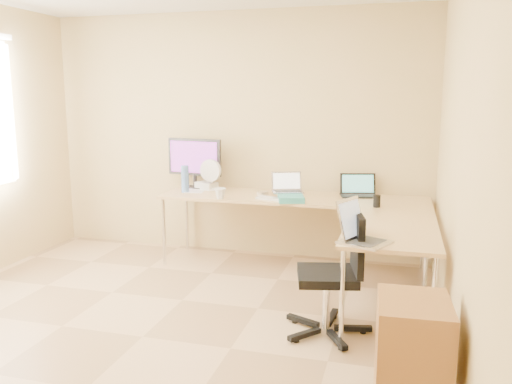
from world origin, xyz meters
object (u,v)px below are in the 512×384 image
(water_bottle, at_px, (185,179))
(cabinet, at_px, (412,358))
(monitor, at_px, (195,163))
(laptop_black, at_px, (359,185))
(desk_return, at_px, (389,272))
(mug, at_px, (220,193))
(desk_main, at_px, (292,232))
(desk_fan, at_px, (212,176))
(laptop_return, at_px, (365,226))
(office_chair, at_px, (327,268))
(keyboard, at_px, (277,199))
(laptop_center, at_px, (288,183))

(water_bottle, bearing_deg, cabinet, -45.58)
(monitor, bearing_deg, laptop_black, 7.91)
(desk_return, xyz_separation_m, laptop_black, (-0.34, 1.18, 0.48))
(desk_return, bearing_deg, mug, 156.77)
(desk_return, height_order, mug, mug)
(desk_main, height_order, desk_fan, desk_fan)
(laptop_return, xyz_separation_m, cabinet, (0.32, -0.84, -0.49))
(desk_return, relative_size, water_bottle, 4.63)
(laptop_black, xyz_separation_m, water_bottle, (-1.76, -0.25, 0.03))
(laptop_return, bearing_deg, laptop_black, 30.77)
(laptop_black, height_order, desk_fan, desk_fan)
(cabinet, bearing_deg, desk_return, 92.99)
(monitor, bearing_deg, office_chair, -35.54)
(laptop_return, distance_m, cabinet, 1.02)
(mug, bearing_deg, desk_fan, 119.29)
(desk_main, distance_m, desk_fan, 1.05)
(desk_main, bearing_deg, keyboard, -116.98)
(office_chair, bearing_deg, laptop_return, -33.91)
(office_chair, bearing_deg, desk_main, 98.05)
(office_chair, bearing_deg, desk_fan, 120.07)
(desk_main, xyz_separation_m, cabinet, (1.13, -2.37, -0.01))
(desk_return, bearing_deg, office_chair, -135.44)
(mug, bearing_deg, water_bottle, 153.73)
(laptop_center, height_order, laptop_black, laptop_center)
(desk_fan, bearing_deg, mug, -48.70)
(laptop_center, xyz_separation_m, water_bottle, (-1.09, 0.00, -0.01))
(laptop_black, height_order, mug, laptop_black)
(laptop_center, bearing_deg, monitor, 145.14)
(laptop_center, distance_m, laptop_black, 0.72)
(desk_main, height_order, laptop_center, laptop_center)
(desk_main, distance_m, cabinet, 2.62)
(desk_main, distance_m, laptop_black, 0.81)
(monitor, height_order, laptop_center, monitor)
(cabinet, bearing_deg, office_chair, 118.35)
(monitor, distance_m, keyboard, 1.13)
(laptop_center, height_order, mug, laptop_center)
(laptop_black, relative_size, laptop_return, 1.00)
(water_bottle, bearing_deg, desk_main, 3.48)
(mug, height_order, cabinet, mug)
(water_bottle, xyz_separation_m, desk_fan, (0.22, 0.20, 0.01))
(laptop_center, bearing_deg, desk_main, 39.64)
(laptop_center, distance_m, cabinet, 2.63)
(laptop_return, bearing_deg, mug, 75.01)
(cabinet, bearing_deg, desk_main, 112.16)
(monitor, xyz_separation_m, water_bottle, (0.00, -0.27, -0.13))
(keyboard, bearing_deg, mug, -158.19)
(mug, distance_m, office_chair, 1.67)
(cabinet, bearing_deg, keyboard, 116.64)
(desk_main, height_order, laptop_return, laptop_return)
(desk_fan, bearing_deg, desk_return, -19.04)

